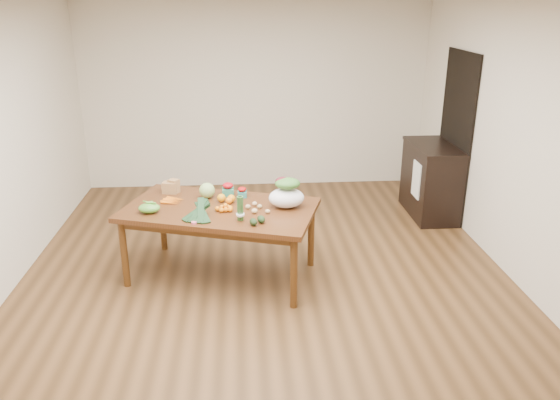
{
  "coord_description": "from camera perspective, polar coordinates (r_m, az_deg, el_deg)",
  "views": [
    {
      "loc": [
        -0.22,
        -4.95,
        2.71
      ],
      "look_at": [
        0.14,
        0.0,
        0.85
      ],
      "focal_mm": 35.0,
      "sensor_mm": 36.0,
      "label": 1
    }
  ],
  "objects": [
    {
      "name": "kale_bunch",
      "position": [
        5.13,
        -8.61,
        -1.22
      ],
      "size": [
        0.43,
        0.48,
        0.16
      ],
      "primitive_type": null,
      "rotation": [
        0.0,
        0.0,
        -0.31
      ],
      "color": "black",
      "rests_on": "dining_table"
    },
    {
      "name": "mandarin_cluster",
      "position": [
        5.32,
        -5.72,
        -0.72
      ],
      "size": [
        0.23,
        0.23,
        0.08
      ],
      "primitive_type": null,
      "rotation": [
        0.0,
        0.0,
        -0.31
      ],
      "color": "orange",
      "rests_on": "dining_table"
    },
    {
      "name": "cabinet",
      "position": [
        7.34,
        15.47,
        2.0
      ],
      "size": [
        0.52,
        1.02,
        0.94
      ],
      "primitive_type": "cube",
      "color": "black",
      "rests_on": "floor"
    },
    {
      "name": "potato_e",
      "position": [
        5.24,
        -1.3,
        -1.19
      ],
      "size": [
        0.05,
        0.04,
        0.04
      ],
      "primitive_type": "ellipsoid",
      "color": "tan",
      "rests_on": "dining_table"
    },
    {
      "name": "avocado_a",
      "position": [
        4.97,
        -2.8,
        -2.3
      ],
      "size": [
        0.09,
        0.11,
        0.07
      ],
      "primitive_type": "ellipsoid",
      "rotation": [
        0.0,
        0.0,
        0.3
      ],
      "color": "black",
      "rests_on": "dining_table"
    },
    {
      "name": "asparagus_bundle",
      "position": [
        5.04,
        -4.18,
        -0.87
      ],
      "size": [
        0.11,
        0.14,
        0.26
      ],
      "primitive_type": null,
      "rotation": [
        0.15,
        0.0,
        -0.31
      ],
      "color": "#427736",
      "rests_on": "dining_table"
    },
    {
      "name": "floor",
      "position": [
        5.65,
        -1.46,
        -8.13
      ],
      "size": [
        6.0,
        6.0,
        0.0
      ],
      "primitive_type": "plane",
      "color": "brown",
      "rests_on": "ground"
    },
    {
      "name": "paper_bag",
      "position": [
        5.89,
        -11.4,
        1.41
      ],
      "size": [
        0.25,
        0.23,
        0.15
      ],
      "primitive_type": null,
      "rotation": [
        0.0,
        0.0,
        -0.31
      ],
      "color": "#986544",
      "rests_on": "dining_table"
    },
    {
      "name": "dish_towel",
      "position": [
        7.06,
        14.05,
        2.07
      ],
      "size": [
        0.02,
        0.28,
        0.45
      ],
      "primitive_type": "cube",
      "color": "white",
      "rests_on": "cabinet"
    },
    {
      "name": "dining_table",
      "position": [
        5.57,
        -6.17,
        -4.37
      ],
      "size": [
        2.08,
        1.54,
        0.75
      ],
      "primitive_type": "cube",
      "rotation": [
        0.0,
        0.0,
        -0.31
      ],
      "color": "#512612",
      "rests_on": "floor"
    },
    {
      "name": "room_walls",
      "position": [
        5.14,
        -1.59,
        5.18
      ],
      "size": [
        5.02,
        6.02,
        2.7
      ],
      "color": "silver",
      "rests_on": "floor"
    },
    {
      "name": "orange_c",
      "position": [
        5.5,
        -5.36,
        -0.07
      ],
      "size": [
        0.07,
        0.07,
        0.07
      ],
      "primitive_type": "sphere",
      "color": "orange",
      "rests_on": "dining_table"
    },
    {
      "name": "potato_a",
      "position": [
        5.36,
        -3.38,
        -0.7
      ],
      "size": [
        0.05,
        0.05,
        0.04
      ],
      "primitive_type": "ellipsoid",
      "color": "tan",
      "rests_on": "dining_table"
    },
    {
      "name": "carrots",
      "position": [
        5.64,
        -11.23,
        -0.05
      ],
      "size": [
        0.27,
        0.25,
        0.03
      ],
      "primitive_type": null,
      "rotation": [
        0.0,
        0.0,
        -0.31
      ],
      "color": "orange",
      "rests_on": "dining_table"
    },
    {
      "name": "avocado_b",
      "position": [
        5.02,
        -1.98,
        -2.02
      ],
      "size": [
        0.1,
        0.12,
        0.07
      ],
      "primitive_type": "ellipsoid",
      "rotation": [
        0.0,
        0.0,
        0.3
      ],
      "color": "black",
      "rests_on": "dining_table"
    },
    {
      "name": "salad_bag",
      "position": [
        5.36,
        0.68,
        0.62
      ],
      "size": [
        0.42,
        0.36,
        0.27
      ],
      "primitive_type": null,
      "rotation": [
        0.0,
        0.0,
        -0.31
      ],
      "color": "white",
      "rests_on": "dining_table"
    },
    {
      "name": "potato_d",
      "position": [
        5.44,
        -2.66,
        -0.39
      ],
      "size": [
        0.05,
        0.05,
        0.04
      ],
      "primitive_type": "ellipsoid",
      "color": "tan",
      "rests_on": "dining_table"
    },
    {
      "name": "potato_b",
      "position": [
        5.24,
        -2.68,
        -1.15
      ],
      "size": [
        0.06,
        0.05,
        0.05
      ],
      "primitive_type": "ellipsoid",
      "color": "#D4B47A",
      "rests_on": "dining_table"
    },
    {
      "name": "potato_c",
      "position": [
        5.36,
        -2.13,
        -0.67
      ],
      "size": [
        0.05,
        0.04,
        0.04
      ],
      "primitive_type": "ellipsoid",
      "color": "tan",
      "rests_on": "dining_table"
    },
    {
      "name": "strawberry_basket_b",
      "position": [
        5.68,
        -3.97,
        0.73
      ],
      "size": [
        0.12,
        0.12,
        0.09
      ],
      "primitive_type": null,
      "rotation": [
        0.0,
        0.0,
        -0.31
      ],
      "color": "#B6110C",
      "rests_on": "dining_table"
    },
    {
      "name": "snap_pea_bag",
      "position": [
        5.4,
        -13.51,
        -0.83
      ],
      "size": [
        0.21,
        0.16,
        0.09
      ],
      "primitive_type": "ellipsoid",
      "color": "#639D35",
      "rests_on": "dining_table"
    },
    {
      "name": "orange_a",
      "position": [
        5.55,
        -6.14,
        0.21
      ],
      "size": [
        0.09,
        0.09,
        0.09
      ],
      "primitive_type": "sphere",
      "color": "orange",
      "rests_on": "dining_table"
    },
    {
      "name": "strawberry_basket_a",
      "position": [
        5.74,
        -5.45,
        1.02
      ],
      "size": [
        0.15,
        0.15,
        0.11
      ],
      "primitive_type": null,
      "rotation": [
        0.0,
        0.0,
        -0.31
      ],
      "color": "red",
      "rests_on": "dining_table"
    },
    {
      "name": "cabbage",
      "position": [
        5.67,
        -7.63,
        0.99
      ],
      "size": [
        0.16,
        0.16,
        0.16
      ],
      "primitive_type": "sphere",
      "color": "#AAC471",
      "rests_on": "dining_table"
    },
    {
      "name": "doorway_dark",
      "position": [
        7.28,
        17.84,
        6.36
      ],
      "size": [
        0.02,
        1.0,
        2.1
      ],
      "primitive_type": "cube",
      "color": "black",
      "rests_on": "floor"
    },
    {
      "name": "orange_b",
      "position": [
        5.54,
        -5.1,
        0.16
      ],
      "size": [
        0.08,
        0.08,
        0.08
      ],
      "primitive_type": "sphere",
      "color": "orange",
      "rests_on": "dining_table"
    }
  ]
}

